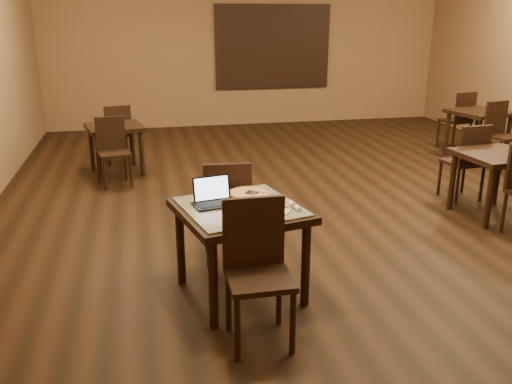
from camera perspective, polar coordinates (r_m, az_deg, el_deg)
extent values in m
plane|color=black|center=(6.71, 7.62, -0.91)|extent=(10.00, 10.00, 0.00)
cube|color=#8A6346|center=(11.19, -0.84, 14.76)|extent=(8.00, 0.02, 3.00)
cube|color=#296999|center=(11.27, 1.77, 15.03)|extent=(2.20, 0.04, 1.50)
cube|color=black|center=(11.24, 1.80, 15.02)|extent=(2.34, 0.02, 1.64)
cylinder|color=black|center=(3.92, -4.51, -9.60)|extent=(0.07, 0.07, 0.71)
cylinder|color=black|center=(4.57, -7.95, -5.51)|extent=(0.07, 0.07, 0.71)
cylinder|color=black|center=(4.22, 5.25, -7.53)|extent=(0.07, 0.07, 0.71)
cylinder|color=black|center=(4.83, 0.68, -4.00)|extent=(0.07, 0.07, 0.71)
cube|color=black|center=(4.22, -1.68, -2.02)|extent=(1.11, 1.11, 0.06)
cube|color=#182FA0|center=(4.21, -1.68, -1.57)|extent=(1.01, 1.01, 0.02)
cylinder|color=black|center=(3.63, -1.96, -14.29)|extent=(0.04, 0.04, 0.46)
cylinder|color=black|center=(3.94, -2.92, -11.43)|extent=(0.04, 0.04, 0.46)
cylinder|color=black|center=(3.70, 3.88, -13.63)|extent=(0.04, 0.04, 0.46)
cylinder|color=black|center=(4.01, 2.43, -10.89)|extent=(0.04, 0.04, 0.46)
cube|color=black|center=(3.69, 0.37, -9.14)|extent=(0.44, 0.44, 0.04)
cube|color=black|center=(3.75, -0.26, -4.14)|extent=(0.43, 0.04, 0.50)
cylinder|color=black|center=(5.23, -1.27, -3.75)|extent=(0.04, 0.04, 0.45)
cylinder|color=black|center=(4.90, -0.81, -5.31)|extent=(0.04, 0.04, 0.45)
cylinder|color=black|center=(5.21, -5.21, -3.93)|extent=(0.04, 0.04, 0.45)
cylinder|color=black|center=(4.88, -5.02, -5.51)|extent=(0.04, 0.04, 0.45)
cube|color=black|center=(4.96, -3.13, -2.00)|extent=(0.45, 0.45, 0.04)
cube|color=black|center=(4.70, -3.00, 0.17)|extent=(0.42, 0.07, 0.48)
cube|color=black|center=(4.23, -4.48, -1.33)|extent=(0.34, 0.27, 0.01)
cube|color=black|center=(4.29, -4.70, 0.38)|extent=(0.31, 0.10, 0.20)
cube|color=#C9E2FF|center=(4.29, -4.69, 0.39)|extent=(0.28, 0.09, 0.17)
cylinder|color=white|center=(4.09, 1.81, -1.98)|extent=(0.25, 0.25, 0.01)
cylinder|color=silver|center=(4.45, -0.73, -0.29)|extent=(0.40, 0.40, 0.01)
cylinder|color=beige|center=(4.45, -0.73, -0.15)|extent=(0.33, 0.33, 0.02)
torus|color=#B37839|center=(4.45, -0.73, -0.10)|extent=(0.34, 0.34, 0.02)
cube|color=silver|center=(4.43, -0.42, -0.08)|extent=(0.25, 0.22, 0.01)
cylinder|color=white|center=(4.16, 4.09, -1.46)|extent=(0.06, 0.18, 0.04)
cylinder|color=#A12313|center=(4.16, 4.09, -1.46)|extent=(0.05, 0.04, 0.04)
cylinder|color=black|center=(8.85, 22.30, 4.96)|extent=(0.07, 0.07, 0.71)
cylinder|color=black|center=(9.28, 19.46, 5.84)|extent=(0.07, 0.07, 0.71)
cylinder|color=black|center=(9.33, 24.99, 5.23)|extent=(0.07, 0.07, 0.71)
cylinder|color=black|center=(9.73, 22.16, 6.08)|extent=(0.07, 0.07, 0.71)
cube|color=black|center=(9.23, 22.50, 7.73)|extent=(0.96, 0.96, 0.06)
cylinder|color=black|center=(8.56, 24.53, 3.36)|extent=(0.04, 0.04, 0.45)
cylinder|color=black|center=(8.79, 22.79, 3.94)|extent=(0.04, 0.04, 0.45)
cylinder|color=black|center=(9.06, 24.33, 4.13)|extent=(0.04, 0.04, 0.45)
cube|color=black|center=(8.76, 24.63, 5.29)|extent=(0.50, 0.50, 0.04)
cube|color=black|center=(8.83, 23.93, 7.20)|extent=(0.42, 0.13, 0.48)
cylinder|color=black|center=(10.09, 20.10, 5.96)|extent=(0.04, 0.04, 0.45)
cylinder|color=black|center=(9.85, 21.55, 5.51)|extent=(0.04, 0.04, 0.45)
cylinder|color=black|center=(9.85, 18.61, 5.83)|extent=(0.04, 0.04, 0.45)
cylinder|color=black|center=(9.60, 20.06, 5.37)|extent=(0.04, 0.04, 0.45)
cube|color=black|center=(9.80, 20.24, 7.06)|extent=(0.50, 0.50, 0.04)
cube|color=black|center=(9.63, 21.20, 8.33)|extent=(0.42, 0.13, 0.48)
cylinder|color=black|center=(7.65, -16.24, 3.49)|extent=(0.06, 0.06, 0.66)
cylinder|color=black|center=(8.22, -16.91, 4.42)|extent=(0.06, 0.06, 0.66)
cylinder|color=black|center=(7.75, -11.92, 4.02)|extent=(0.06, 0.06, 0.66)
cylinder|color=black|center=(8.32, -12.88, 4.91)|extent=(0.06, 0.06, 0.66)
cube|color=black|center=(7.91, -14.68, 6.61)|extent=(0.89, 0.89, 0.06)
cylinder|color=black|center=(7.24, -15.59, 1.75)|extent=(0.04, 0.04, 0.42)
cylinder|color=black|center=(7.56, -16.03, 2.39)|extent=(0.04, 0.04, 0.42)
cylinder|color=black|center=(7.30, -13.02, 2.08)|extent=(0.04, 0.04, 0.42)
cylinder|color=black|center=(7.61, -13.56, 2.71)|extent=(0.04, 0.04, 0.42)
cube|color=black|center=(7.37, -14.69, 3.93)|extent=(0.47, 0.47, 0.04)
cube|color=black|center=(7.49, -15.09, 6.01)|extent=(0.39, 0.12, 0.44)
cylinder|color=black|center=(8.78, -13.45, 4.76)|extent=(0.04, 0.04, 0.42)
cylinder|color=black|center=(8.46, -12.98, 4.29)|extent=(0.04, 0.04, 0.42)
cylinder|color=black|center=(8.73, -15.59, 4.50)|extent=(0.04, 0.04, 0.42)
cylinder|color=black|center=(8.41, -15.20, 4.02)|extent=(0.04, 0.04, 0.42)
cube|color=black|center=(8.54, -14.42, 5.88)|extent=(0.47, 0.47, 0.04)
cube|color=black|center=(8.33, -14.32, 7.27)|extent=(0.39, 0.12, 0.44)
cylinder|color=black|center=(6.19, 23.34, -0.56)|extent=(0.07, 0.07, 0.69)
cylinder|color=black|center=(6.65, 19.95, 1.09)|extent=(0.07, 0.07, 0.69)
cylinder|color=black|center=(7.04, 24.04, 1.50)|extent=(0.07, 0.07, 0.69)
cube|color=black|center=(6.52, 24.11, 3.51)|extent=(0.85, 0.85, 0.06)
cylinder|color=black|center=(6.18, 24.61, -2.00)|extent=(0.04, 0.04, 0.44)
cylinder|color=black|center=(7.38, 20.98, 1.59)|extent=(0.04, 0.04, 0.44)
cylinder|color=black|center=(7.12, 22.67, 0.80)|extent=(0.04, 0.04, 0.44)
cylinder|color=black|center=(7.17, 18.76, 1.38)|extent=(0.04, 0.04, 0.44)
cylinder|color=black|center=(6.91, 20.42, 0.56)|extent=(0.04, 0.04, 0.44)
cube|color=black|center=(7.08, 20.92, 2.93)|extent=(0.44, 0.44, 0.04)
cube|color=black|center=(6.88, 22.09, 4.56)|extent=(0.41, 0.07, 0.47)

